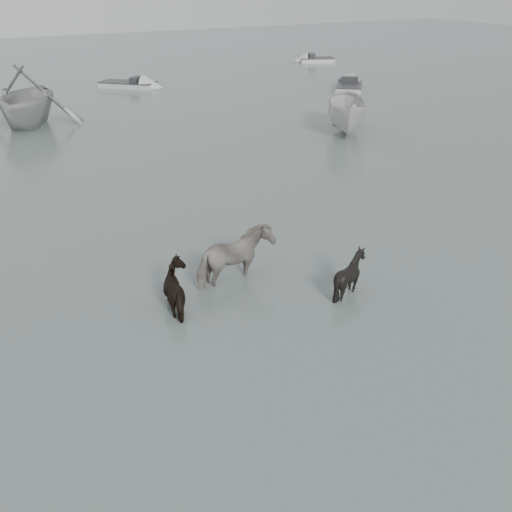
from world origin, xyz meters
name	(u,v)px	position (x,y,z in m)	size (l,w,h in m)	color
ground	(306,309)	(0.00, 0.00, 0.00)	(140.00, 140.00, 0.00)	#4A5852
pony_pinto	(234,249)	(-0.77, 2.18, 0.88)	(0.94, 2.07, 1.75)	black
pony_dark	(181,281)	(-2.48, 1.59, 0.67)	(1.33, 1.14, 1.34)	black
pony_black	(350,270)	(1.39, 0.21, 0.63)	(1.01, 1.14, 1.25)	black
rowboat_trail	(26,94)	(-1.67, 23.06, 1.61)	(5.26, 6.10, 3.21)	#9C9F9C
boat_small	(348,113)	(11.56, 14.00, 0.95)	(1.84, 4.90, 1.89)	beige
skiff_port	(349,84)	(18.88, 23.59, 0.38)	(5.17, 1.60, 0.75)	#9EA09D
skiff_mid	(128,82)	(6.44, 31.50, 0.38)	(5.15, 1.60, 0.75)	#A2A4A2
skiff_star	(317,58)	(24.57, 35.77, 0.38)	(3.95, 1.60, 0.75)	#AEADA9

